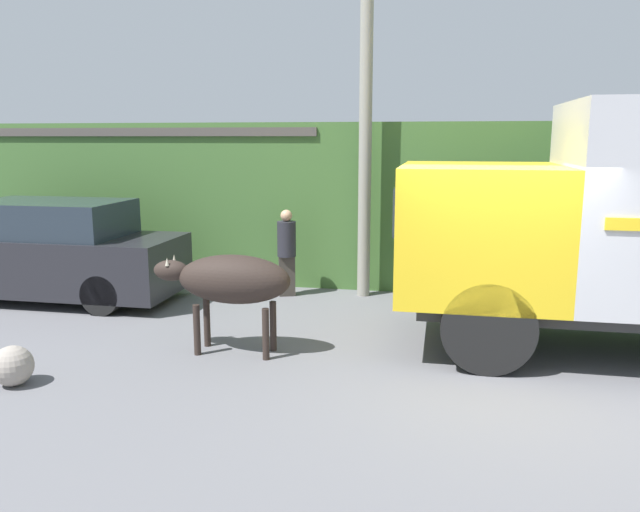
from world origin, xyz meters
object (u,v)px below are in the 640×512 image
object	(u,v)px
utility_pole	(366,116)
roadside_rock	(13,366)
parked_suv	(47,253)
pedestrian_on_hill	(287,249)
brown_cow	(231,280)

from	to	relation	value
utility_pole	roadside_rock	xyz separation A→B (m)	(-3.43, -4.94, -2.95)
roadside_rock	parked_suv	bearing A→B (deg)	118.74
parked_suv	roadside_rock	bearing A→B (deg)	-57.30
pedestrian_on_hill	utility_pole	world-z (taller)	utility_pole
utility_pole	parked_suv	bearing A→B (deg)	-166.02
parked_suv	pedestrian_on_hill	xyz separation A→B (m)	(4.05, 1.07, 0.01)
brown_cow	utility_pole	distance (m)	4.24
roadside_rock	brown_cow	bearing A→B (deg)	36.54
pedestrian_on_hill	roadside_rock	xyz separation A→B (m)	(-2.08, -4.66, -0.62)
pedestrian_on_hill	roadside_rock	distance (m)	5.14
roadside_rock	utility_pole	bearing A→B (deg)	55.21
parked_suv	utility_pole	world-z (taller)	utility_pole
parked_suv	pedestrian_on_hill	distance (m)	4.19
brown_cow	pedestrian_on_hill	size ratio (longest dim) A/B	1.20
brown_cow	pedestrian_on_hill	bearing A→B (deg)	104.12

